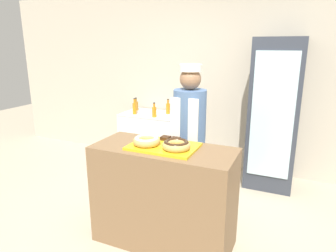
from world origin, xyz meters
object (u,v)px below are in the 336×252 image
object	(u,v)px
donut_chocolate_glaze	(176,145)
chest_freezer	(152,138)
beverage_fridge	(274,115)
bottle_orange	(135,108)
bottle_orange_b	(168,108)
donut_light_glaze	(147,140)
brownie_back_left	(166,138)
bottle_orange_b_b	(154,111)
baker_person	(189,139)
serving_tray	(164,146)
brownie_back_right	(175,139)
bottle_amber	(136,106)

from	to	relation	value
donut_chocolate_glaze	chest_freezer	xyz separation A→B (m)	(-1.16, 1.82, -0.62)
beverage_fridge	chest_freezer	bearing A→B (deg)	179.79
bottle_orange	bottle_orange_b	distance (m)	0.52
donut_light_glaze	chest_freezer	size ratio (longest dim) A/B	0.27
donut_light_glaze	beverage_fridge	world-z (taller)	beverage_fridge
brownie_back_left	bottle_orange_b_b	distance (m)	1.63
baker_person	bottle_orange_b_b	world-z (taller)	baker_person
beverage_fridge	bottle_orange_b_b	bearing A→B (deg)	-173.15
serving_tray	brownie_back_right	distance (m)	0.17
donut_light_glaze	brownie_back_right	bearing A→B (deg)	46.57
donut_light_glaze	donut_chocolate_glaze	xyz separation A→B (m)	(0.29, 0.00, 0.00)
bottle_orange	bottle_amber	size ratio (longest dim) A/B	1.17
serving_tray	bottle_amber	world-z (taller)	bottle_amber
serving_tray	chest_freezer	bearing A→B (deg)	119.93
donut_light_glaze	beverage_fridge	distance (m)	2.05
bottle_orange_b_b	chest_freezer	bearing A→B (deg)	124.40
baker_person	bottle_amber	distance (m)	1.90
brownie_back_right	bottle_orange	xyz separation A→B (m)	(-1.30, 1.46, -0.08)
brownie_back_left	brownie_back_right	xyz separation A→B (m)	(0.10, 0.00, 0.00)
donut_chocolate_glaze	bottle_orange	distance (m)	2.18
donut_chocolate_glaze	brownie_back_right	size ratio (longest dim) A/B	2.95
baker_person	beverage_fridge	world-z (taller)	beverage_fridge
brownie_back_right	bottle_orange_b	distance (m)	1.88
beverage_fridge	chest_freezer	size ratio (longest dim) A/B	2.12
brownie_back_right	bottle_amber	bearing A→B (deg)	129.65
serving_tray	bottle_orange_b	world-z (taller)	bottle_orange_b
brownie_back_right	chest_freezer	world-z (taller)	brownie_back_right
brownie_back_left	bottle_orange_b_b	world-z (taller)	bottle_orange_b_b
brownie_back_right	baker_person	xyz separation A→B (m)	(-0.01, 0.42, -0.11)
serving_tray	bottle_orange_b	xyz separation A→B (m)	(-0.78, 1.84, -0.06)
beverage_fridge	bottle_orange	bearing A→B (deg)	-175.95
bottle_orange	bottle_orange_b	size ratio (longest dim) A/B	1.06
donut_chocolate_glaze	bottle_orange	xyz separation A→B (m)	(-1.39, 1.67, -0.11)
bottle_orange_b	chest_freezer	bearing A→B (deg)	-162.49
beverage_fridge	bottle_orange	world-z (taller)	beverage_fridge
serving_tray	donut_light_glaze	size ratio (longest dim) A/B	2.43
serving_tray	brownie_back_right	xyz separation A→B (m)	(0.05, 0.16, 0.03)
donut_chocolate_glaze	beverage_fridge	xyz separation A→B (m)	(0.66, 1.81, -0.05)
bottle_orange	donut_chocolate_glaze	bearing A→B (deg)	-50.14
serving_tray	beverage_fridge	size ratio (longest dim) A/B	0.31
donut_chocolate_glaze	bottle_orange	size ratio (longest dim) A/B	1.01
donut_chocolate_glaze	baker_person	bearing A→B (deg)	99.83
bottle_amber	brownie_back_right	bearing A→B (deg)	-50.35
donut_light_glaze	bottle_amber	bearing A→B (deg)	122.43
baker_person	bottle_orange_b	xyz separation A→B (m)	(-0.82, 1.27, 0.03)
brownie_back_right	bottle_orange_b	bearing A→B (deg)	116.13
brownie_back_left	beverage_fridge	xyz separation A→B (m)	(0.85, 1.60, -0.03)
serving_tray	baker_person	bearing A→B (deg)	86.20
bottle_orange_b	bottle_orange_b_b	size ratio (longest dim) A/B	1.07
brownie_back_right	bottle_orange_b_b	distance (m)	1.68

